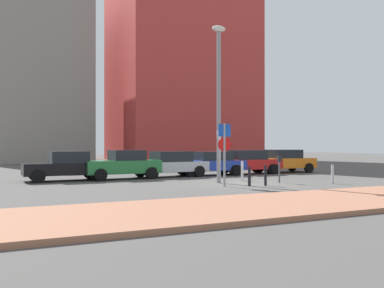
% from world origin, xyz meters
% --- Properties ---
extents(ground_plane, '(120.00, 120.00, 0.00)m').
position_xyz_m(ground_plane, '(0.00, 0.00, 0.00)').
color(ground_plane, '#4C4947').
extents(sidewalk_brick, '(40.00, 4.24, 0.14)m').
position_xyz_m(sidewalk_brick, '(0.00, -6.76, 0.07)').
color(sidewalk_brick, '#9E664C').
rests_on(sidewalk_brick, ground).
extents(parked_car_black, '(4.18, 2.06, 1.51)m').
position_xyz_m(parked_car_black, '(-7.42, 5.06, 0.76)').
color(parked_car_black, black).
rests_on(parked_car_black, ground).
extents(parked_car_green, '(4.08, 2.06, 1.56)m').
position_xyz_m(parked_car_green, '(-4.51, 4.87, 0.78)').
color(parked_car_green, '#237238').
rests_on(parked_car_green, ground).
extents(parked_car_silver, '(4.36, 2.21, 1.47)m').
position_xyz_m(parked_car_silver, '(-1.64, 5.17, 0.76)').
color(parked_car_silver, '#B7BABF').
rests_on(parked_car_silver, ground).
extents(parked_car_blue, '(4.34, 2.28, 1.43)m').
position_xyz_m(parked_car_blue, '(1.03, 5.31, 0.74)').
color(parked_car_blue, '#1E389E').
rests_on(parked_car_blue, ground).
extents(parked_car_red, '(4.25, 1.91, 1.50)m').
position_xyz_m(parked_car_red, '(3.64, 5.24, 0.77)').
color(parked_car_red, red).
rests_on(parked_car_red, ground).
extents(parked_car_orange, '(4.37, 1.98, 1.52)m').
position_xyz_m(parked_car_orange, '(6.44, 5.35, 0.78)').
color(parked_car_orange, orange).
rests_on(parked_car_orange, ground).
extents(parking_sign_post, '(0.59, 0.18, 2.79)m').
position_xyz_m(parking_sign_post, '(-1.49, -0.91, 1.76)').
color(parking_sign_post, gray).
rests_on(parking_sign_post, ground).
extents(parking_meter, '(0.18, 0.14, 1.31)m').
position_xyz_m(parking_meter, '(1.79, -0.49, 0.85)').
color(parking_meter, '#4C4C51').
rests_on(parking_meter, ground).
extents(street_lamp, '(0.70, 0.36, 7.60)m').
position_xyz_m(street_lamp, '(-0.93, 0.65, 4.43)').
color(street_lamp, gray).
rests_on(street_lamp, ground).
extents(traffic_bollard_near, '(0.13, 0.13, 1.02)m').
position_xyz_m(traffic_bollard_near, '(0.65, 1.06, 0.51)').
color(traffic_bollard_near, '#B7B7BC').
rests_on(traffic_bollard_near, ground).
extents(traffic_bollard_mid, '(0.14, 0.14, 0.86)m').
position_xyz_m(traffic_bollard_mid, '(-0.40, -1.23, 0.43)').
color(traffic_bollard_mid, black).
rests_on(traffic_bollard_mid, ground).
extents(traffic_bollard_far, '(0.12, 0.12, 0.94)m').
position_xyz_m(traffic_bollard_far, '(0.38, -1.35, 0.47)').
color(traffic_bollard_far, black).
rests_on(traffic_bollard_far, ground).
extents(traffic_bollard_edge, '(0.13, 0.13, 0.89)m').
position_xyz_m(traffic_bollard_edge, '(3.78, -1.94, 0.45)').
color(traffic_bollard_edge, '#B7B7BC').
rests_on(traffic_bollard_edge, ground).
extents(building_colorful_midrise, '(15.43, 13.79, 22.42)m').
position_xyz_m(building_colorful_midrise, '(9.40, 29.55, 11.21)').
color(building_colorful_midrise, '#BF3833').
rests_on(building_colorful_midrise, ground).
extents(building_under_construction, '(10.69, 12.00, 17.02)m').
position_xyz_m(building_under_construction, '(-6.91, 32.03, 8.51)').
color(building_under_construction, gray).
rests_on(building_under_construction, ground).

